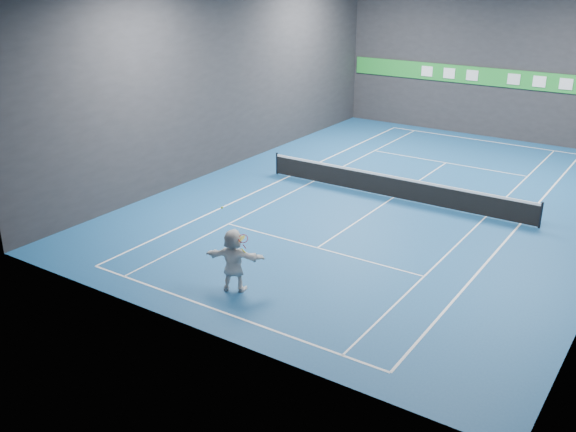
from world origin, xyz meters
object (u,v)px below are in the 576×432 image
Objects in this scene: tennis_ball at (222,208)px; tennis_racket at (243,240)px; player at (234,260)px; tennis_net at (394,186)px.

tennis_racket is at bearing 0.15° from tennis_ball.
player reaches higher than tennis_racket.
tennis_ball is 10.78m from tennis_net.
tennis_net is at bearing -114.58° from player.
tennis_racket is at bearing 165.86° from player.
tennis_ball is (-0.42, 0.05, 1.64)m from player.
tennis_ball is at bearing -95.12° from tennis_net.
tennis_net is (0.94, 10.53, -2.12)m from tennis_ball.
tennis_racket is (-0.16, -10.53, 1.22)m from tennis_net.
player is 3.28× the size of tennis_racket.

